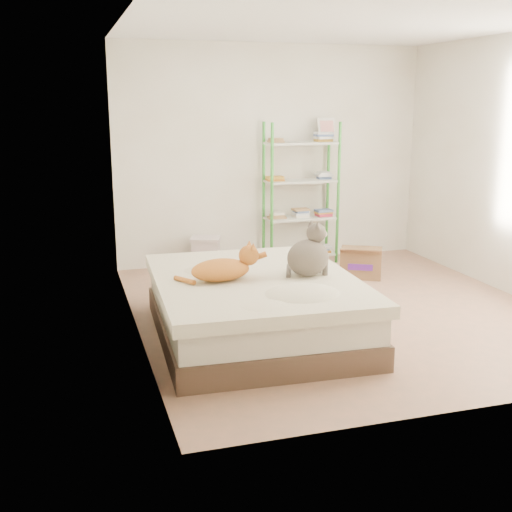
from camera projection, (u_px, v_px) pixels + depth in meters
name	position (u px, v px, depth m)	size (l,w,h in m)	color
room	(344.00, 173.00, 5.80)	(3.81, 4.21, 2.61)	tan
bed	(255.00, 307.00, 5.38)	(1.71, 2.10, 0.52)	#4C3A2A
orange_cat	(220.00, 267.00, 5.17)	(0.57, 0.31, 0.23)	orange
grey_cat	(308.00, 250.00, 5.30)	(0.33, 0.39, 0.44)	slate
shelf_unit	(301.00, 196.00, 7.75)	(0.89, 0.36, 1.74)	green
cardboard_box	(361.00, 262.00, 7.24)	(0.57, 0.59, 0.37)	olive
white_bin	(206.00, 253.00, 7.53)	(0.41, 0.39, 0.39)	beige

